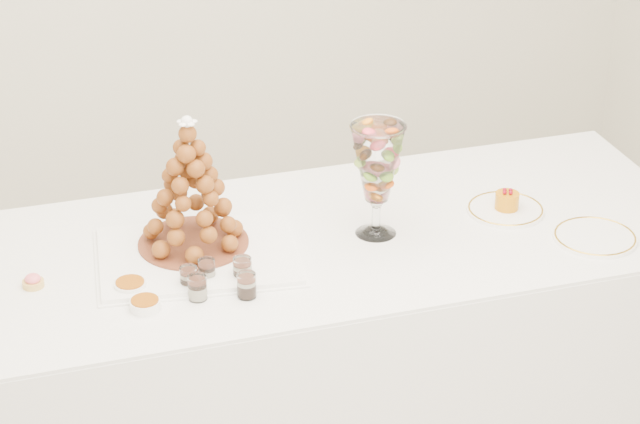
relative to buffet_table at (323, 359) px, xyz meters
name	(u,v)px	position (x,y,z in m)	size (l,w,h in m)	color
buffet_table	(323,359)	(0.00, 0.00, 0.00)	(2.27, 1.02, 0.84)	white
lace_tray	(197,256)	(-0.37, 0.01, 0.43)	(0.54, 0.40, 0.02)	white
macaron_vase	(377,165)	(0.15, -0.03, 0.64)	(0.15, 0.15, 0.34)	white
cake_plate	(505,210)	(0.56, -0.04, 0.43)	(0.23, 0.23, 0.01)	white
spare_plate	(595,237)	(0.72, -0.28, 0.43)	(0.24, 0.24, 0.01)	white
pink_tart	(33,281)	(-0.82, 0.02, 0.44)	(0.06, 0.06, 0.04)	tan
verrine_a	(189,278)	(-0.43, -0.14, 0.45)	(0.05, 0.05, 0.06)	white
verrine_b	(207,270)	(-0.38, -0.12, 0.45)	(0.05, 0.05, 0.06)	white
verrine_c	(242,269)	(-0.29, -0.15, 0.46)	(0.05, 0.05, 0.07)	white
verrine_d	(197,288)	(-0.43, -0.20, 0.46)	(0.05, 0.05, 0.07)	white
verrine_e	(247,285)	(-0.30, -0.23, 0.46)	(0.05, 0.05, 0.07)	white
ramekin_back	(130,287)	(-0.58, -0.10, 0.43)	(0.09, 0.09, 0.03)	white
ramekin_front	(145,305)	(-0.57, -0.20, 0.43)	(0.08, 0.08, 0.03)	white
croquembouche	(190,183)	(-0.36, 0.06, 0.63)	(0.32, 0.32, 0.39)	brown
mousse_cake	(507,200)	(0.57, -0.04, 0.46)	(0.07, 0.07, 0.06)	#C87609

